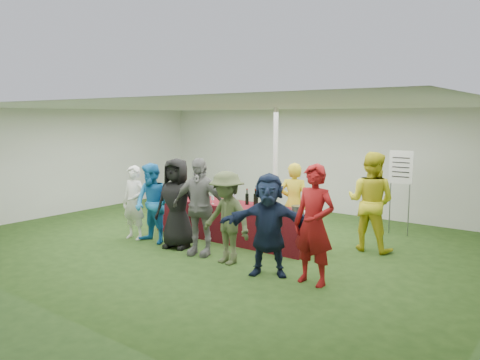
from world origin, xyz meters
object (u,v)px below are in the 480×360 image
Objects in this scene: staff_back at (371,201)px; customer_5 at (269,225)px; customer_1 at (152,204)px; wine_list_sign at (401,174)px; customer_6 at (314,225)px; customer_0 at (134,203)px; staff_pourer at (294,203)px; customer_3 at (199,207)px; serving_table at (232,222)px; customer_2 at (177,203)px; dump_bucket at (298,211)px; customer_4 at (227,218)px.

staff_back is 1.14× the size of customer_5.
customer_1 is at bearing 149.90° from customer_5.
customer_5 is at bearing 71.07° from staff_back.
wine_list_sign is 3.77m from customer_6.
customer_1 reaches higher than customer_0.
staff_pourer is at bearing 22.89° from customer_0.
customer_6 is (4.20, -0.11, 0.15)m from customer_0.
serving_table is at bearing 82.59° from customer_3.
wine_list_sign is at bearing 51.80° from customer_5.
customer_3 reaches higher than serving_table.
staff_back reaches higher than serving_table.
customer_6 is at bearing -18.70° from customer_2.
dump_bucket is 0.14× the size of staff_pourer.
customer_1 is at bearing 163.37° from customer_3.
customer_5 is at bearing -11.05° from customer_0.
staff_pourer is at bearing 89.07° from customer_4.
customer_4 is at bearing -114.13° from wine_list_sign.
serving_table is at bearing 172.46° from dump_bucket.
staff_back is at bearing 61.08° from customer_4.
customer_4 is at bearing -125.52° from dump_bucket.
customer_4 is at bearing 62.80° from staff_pourer.
staff_pourer is at bearing 125.13° from dump_bucket.
customer_5 is at bearing -101.74° from wine_list_sign.
wine_list_sign is 4.72m from customer_2.
wine_list_sign reaches higher than staff_pourer.
customer_3 is at bearing 147.90° from customer_5.
staff_pourer is at bearing 44.42° from customer_3.
customer_5 is (-0.79, -3.81, -0.50)m from wine_list_sign.
dump_bucket is 0.13× the size of customer_2.
wine_list_sign is at bearing 72.95° from customer_4.
customer_0 is at bearing -144.71° from serving_table.
customer_0 is (-2.80, -1.67, -0.05)m from staff_pourer.
customer_0 is 0.93× the size of customer_5.
customer_2 is (-0.49, -1.09, 0.49)m from serving_table.
staff_back reaches higher than wine_list_sign.
customer_6 is at bearing -21.18° from customer_5.
wine_list_sign is 1.13× the size of customer_1.
serving_table is 2.05m from customer_0.
customer_0 is 0.85× the size of customer_3.
dump_bucket is 0.13× the size of customer_3.
staff_pourer is 1.46m from staff_back.
customer_3 is at bearing -123.40° from wine_list_sign.
staff_back is 1.17× the size of customer_1.
customer_2 reaches higher than dump_bucket.
serving_table is 1.66m from customer_1.
staff_pourer is 1.96m from customer_5.
dump_bucket is at bearing 61.57° from customer_4.
dump_bucket reaches higher than serving_table.
wine_list_sign is at bearing 33.98° from customer_2.
customer_4 is (2.54, -0.13, 0.04)m from customer_0.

